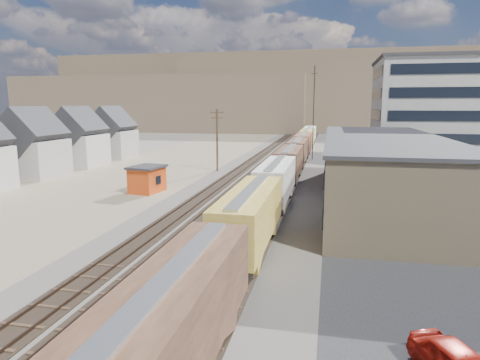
% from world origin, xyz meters
% --- Properties ---
extents(ground, '(300.00, 300.00, 0.00)m').
position_xyz_m(ground, '(0.00, 0.00, 0.00)').
color(ground, '#6B6356').
rests_on(ground, ground).
extents(ballast_bed, '(18.00, 200.00, 0.06)m').
position_xyz_m(ballast_bed, '(0.00, 50.00, 0.03)').
color(ballast_bed, '#4C4742').
rests_on(ballast_bed, ground).
extents(dirt_yard, '(24.00, 180.00, 0.03)m').
position_xyz_m(dirt_yard, '(-20.00, 40.00, 0.01)').
color(dirt_yard, gray).
rests_on(dirt_yard, ground).
extents(asphalt_lot, '(26.00, 120.00, 0.04)m').
position_xyz_m(asphalt_lot, '(22.00, 35.00, 0.02)').
color(asphalt_lot, '#232326').
rests_on(asphalt_lot, ground).
extents(rail_tracks, '(11.40, 200.00, 0.24)m').
position_xyz_m(rail_tracks, '(-0.55, 50.00, 0.11)').
color(rail_tracks, black).
rests_on(rail_tracks, ground).
extents(freight_train, '(3.00, 119.74, 4.46)m').
position_xyz_m(freight_train, '(3.80, 42.76, 2.79)').
color(freight_train, black).
rests_on(freight_train, ground).
extents(warehouse, '(12.40, 40.40, 7.25)m').
position_xyz_m(warehouse, '(14.98, 25.00, 3.65)').
color(warehouse, tan).
rests_on(warehouse, ground).
extents(office_tower, '(22.60, 18.60, 18.45)m').
position_xyz_m(office_tower, '(27.95, 54.95, 9.26)').
color(office_tower, '#9E998E').
rests_on(office_tower, ground).
extents(utility_pole_north, '(2.20, 0.32, 10.00)m').
position_xyz_m(utility_pole_north, '(-8.50, 42.00, 5.30)').
color(utility_pole_north, '#382619').
rests_on(utility_pole_north, ground).
extents(radio_mast, '(1.20, 0.16, 18.00)m').
position_xyz_m(radio_mast, '(6.00, 60.00, 9.12)').
color(radio_mast, black).
rests_on(radio_mast, ground).
extents(townhouse_row, '(8.15, 68.16, 10.47)m').
position_xyz_m(townhouse_row, '(-34.00, 25.00, 4.34)').
color(townhouse_row, '#B7B2A8').
rests_on(townhouse_row, ground).
extents(hills_north, '(265.00, 80.00, 32.00)m').
position_xyz_m(hills_north, '(0.17, 167.92, 14.10)').
color(hills_north, brown).
rests_on(hills_north, ground).
extents(maintenance_shed, '(4.09, 4.95, 3.29)m').
position_xyz_m(maintenance_shed, '(-12.59, 23.75, 1.69)').
color(maintenance_shed, '#D74614').
rests_on(maintenance_shed, ground).
extents(parked_car_blue, '(5.19, 5.77, 1.49)m').
position_xyz_m(parked_car_blue, '(22.21, 43.23, 0.75)').
color(parked_car_blue, navy).
rests_on(parked_car_blue, ground).
extents(parked_car_far, '(3.25, 4.63, 1.47)m').
position_xyz_m(parked_car_far, '(28.62, 49.08, 0.73)').
color(parked_car_far, silver).
rests_on(parked_car_far, ground).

